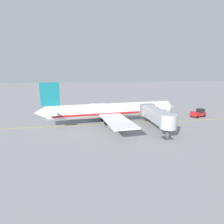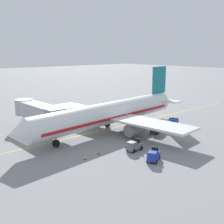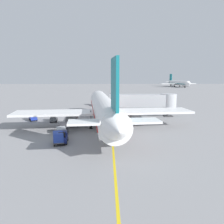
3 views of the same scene
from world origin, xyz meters
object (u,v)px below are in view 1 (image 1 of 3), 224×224
at_px(baggage_cart_third_in_train, 71,116).
at_px(ground_crew_wing_walker, 106,115).
at_px(baggage_tug_trailing, 119,109).
at_px(baggage_tug_spare, 74,117).
at_px(pushback_tractor, 198,113).
at_px(safety_cone_nose_left, 142,114).
at_px(baggage_tug_lead, 118,112).
at_px(baggage_cart_second_in_train, 80,115).
at_px(jet_bridge, 157,115).
at_px(safety_cone_nose_right, 134,114).
at_px(baggage_cart_front, 90,115).
at_px(parked_airliner, 111,111).

distance_m(baggage_cart_third_in_train, ground_crew_wing_walker, 9.77).
distance_m(baggage_tug_trailing, baggage_tug_spare, 17.09).
relative_size(pushback_tractor, baggage_tug_spare, 1.86).
height_order(baggage_cart_third_in_train, safety_cone_nose_left, baggage_cart_third_in_train).
distance_m(baggage_tug_lead, baggage_cart_second_in_train, 12.46).
bearing_deg(baggage_tug_spare, ground_crew_wing_walker, 85.61).
bearing_deg(jet_bridge, safety_cone_nose_right, -177.84).
distance_m(jet_bridge, baggage_tug_spare, 23.35).
bearing_deg(baggage_tug_trailing, pushback_tractor, 60.82).
bearing_deg(baggage_cart_front, baggage_cart_second_in_train, -84.82).
xyz_separation_m(baggage_tug_lead, baggage_tug_spare, (4.46, -13.71, 0.00)).
bearing_deg(parked_airliner, baggage_cart_front, -140.64).
bearing_deg(baggage_cart_third_in_train, pushback_tractor, 84.30).
height_order(baggage_tug_lead, baggage_cart_front, baggage_tug_lead).
bearing_deg(baggage_cart_front, ground_crew_wing_walker, 70.68).
distance_m(parked_airliner, baggage_cart_second_in_train, 10.00).
bearing_deg(baggage_tug_lead, baggage_tug_spare, -71.96).
distance_m(baggage_cart_front, ground_crew_wing_walker, 4.62).
bearing_deg(ground_crew_wing_walker, baggage_tug_lead, 137.81).
bearing_deg(jet_bridge, ground_crew_wing_walker, -142.23).
xyz_separation_m(baggage_cart_second_in_train, safety_cone_nose_right, (-1.64, 16.44, -0.66)).
relative_size(baggage_tug_trailing, baggage_cart_third_in_train, 0.93).
distance_m(baggage_tug_lead, safety_cone_nose_right, 5.14).
bearing_deg(baggage_tug_spare, pushback_tractor, 84.89).
relative_size(jet_bridge, baggage_tug_trailing, 5.24).
bearing_deg(parked_airliner, baggage_tug_lead, 157.46).
height_order(baggage_tug_trailing, baggage_cart_third_in_train, baggage_tug_trailing).
relative_size(baggage_tug_lead, baggage_cart_third_in_train, 0.89).
height_order(pushback_tractor, baggage_cart_third_in_train, pushback_tractor).
distance_m(baggage_tug_lead, baggage_tug_trailing, 4.41).
relative_size(baggage_cart_second_in_train, ground_crew_wing_walker, 1.76).
xyz_separation_m(baggage_tug_trailing, baggage_cart_third_in_train, (8.33, -15.33, 0.24)).
xyz_separation_m(pushback_tractor, ground_crew_wing_walker, (-2.54, -27.13, -0.15)).
bearing_deg(baggage_cart_front, safety_cone_nose_right, 95.80).
height_order(jet_bridge, pushback_tractor, jet_bridge).
xyz_separation_m(baggage_tug_trailing, baggage_cart_second_in_train, (8.19, -12.79, 0.24)).
xyz_separation_m(safety_cone_nose_left, safety_cone_nose_right, (0.42, -2.56, 0.00)).
distance_m(baggage_cart_front, baggage_cart_third_in_train, 5.35).
bearing_deg(baggage_cart_second_in_train, baggage_tug_spare, -72.76).
relative_size(baggage_tug_trailing, baggage_tug_spare, 1.06).
distance_m(baggage_tug_spare, ground_crew_wing_walker, 9.07).
height_order(pushback_tractor, ground_crew_wing_walker, pushback_tractor).
xyz_separation_m(pushback_tractor, safety_cone_nose_left, (-5.87, -15.29, -0.81)).
relative_size(parked_airliner, safety_cone_nose_left, 63.31).
xyz_separation_m(baggage_tug_spare, safety_cone_nose_right, (-2.22, 18.31, -0.42)).
xyz_separation_m(parked_airliner, baggage_cart_third_in_train, (-5.70, -10.34, -2.24)).
xyz_separation_m(parked_airliner, safety_cone_nose_left, (-7.90, 11.20, -2.90)).
distance_m(parked_airliner, pushback_tractor, 26.65).
xyz_separation_m(baggage_tug_lead, baggage_cart_front, (3.63, -9.04, 0.24)).
bearing_deg(safety_cone_nose_left, jet_bridge, -7.01).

